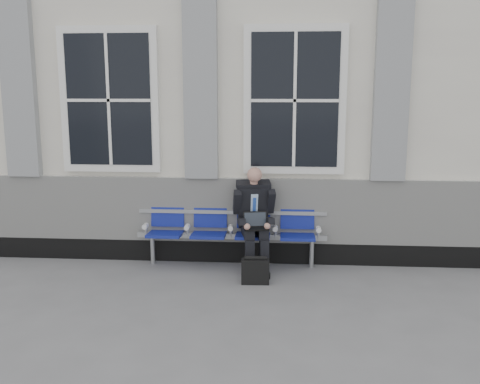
{
  "coord_description": "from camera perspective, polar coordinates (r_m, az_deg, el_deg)",
  "views": [
    {
      "loc": [
        0.16,
        -5.74,
        2.38
      ],
      "look_at": [
        -0.33,
        0.9,
        1.11
      ],
      "focal_mm": 40.0,
      "sensor_mm": 36.0,
      "label": 1
    }
  ],
  "objects": [
    {
      "name": "businessman",
      "position": [
        7.13,
        1.54,
        -2.41
      ],
      "size": [
        0.59,
        0.79,
        1.39
      ],
      "color": "black",
      "rests_on": "ground"
    },
    {
      "name": "bench",
      "position": [
        7.33,
        -0.93,
        -3.68
      ],
      "size": [
        2.6,
        0.47,
        0.91
      ],
      "color": "#9EA0A3",
      "rests_on": "ground"
    },
    {
      "name": "briefcase",
      "position": [
        6.75,
        1.64,
        -8.4
      ],
      "size": [
        0.35,
        0.16,
        0.36
      ],
      "color": "black",
      "rests_on": "ground"
    },
    {
      "name": "ground",
      "position": [
        6.22,
        2.5,
        -11.75
      ],
      "size": [
        70.0,
        70.0,
        0.0
      ],
      "primitive_type": "plane",
      "color": "slate",
      "rests_on": "ground"
    },
    {
      "name": "station_building",
      "position": [
        9.22,
        3.2,
        9.78
      ],
      "size": [
        14.4,
        4.4,
        4.49
      ],
      "color": "silver",
      "rests_on": "ground"
    }
  ]
}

